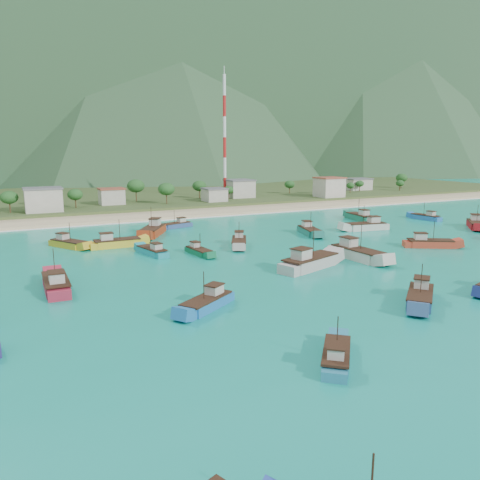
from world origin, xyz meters
name	(u,v)px	position (x,y,z in m)	size (l,w,h in m)	color
ground	(293,275)	(0.00, 0.00, 0.00)	(600.00, 600.00, 0.00)	#0D917F
beach	(158,216)	(0.00, 79.00, 0.00)	(400.00, 18.00, 1.20)	beige
land	(117,198)	(0.00, 140.00, 0.00)	(400.00, 110.00, 2.40)	#385123
surf_line	(167,220)	(0.00, 69.50, 0.00)	(400.00, 2.50, 0.08)	white
mountains	(24,48)	(-18.31, 403.81, 106.83)	(1520.00, 440.00, 260.00)	slate
village	(160,194)	(7.79, 101.06, 4.88)	(214.01, 31.19, 7.57)	beige
vegetation	(111,195)	(-9.55, 103.06, 5.16)	(275.51, 25.57, 8.54)	#235623
radio_tower	(225,137)	(36.89, 108.00, 25.46)	(1.20, 1.20, 47.72)	red
boat_0	(56,285)	(-36.67, 8.56, 0.82)	(3.45, 11.33, 6.67)	maroon
boat_1	(429,244)	(38.84, 6.16, 0.73)	(10.57, 8.11, 6.20)	#BD3A23
boat_4	(310,263)	(5.02, 2.43, 1.03)	(13.77, 7.97, 7.81)	#B0A6A0
boat_5	(152,252)	(-16.93, 25.73, 0.57)	(4.60, 9.34, 5.30)	teal
boat_6	(309,232)	(24.43, 30.50, 0.74)	(5.71, 10.96, 6.21)	#1C6559
boat_7	(336,358)	(-14.09, -29.75, 0.52)	(7.45, 8.13, 5.04)	teal
boat_9	(199,252)	(-8.44, 21.91, 0.48)	(3.34, 8.35, 4.80)	#0F633D
boat_10	(366,227)	(41.69, 29.33, 0.86)	(12.10, 5.35, 6.90)	beige
boat_13	(207,304)	(-19.38, -8.98, 0.64)	(9.56, 7.67, 5.67)	#1C69AD
boat_16	(239,243)	(2.50, 25.64, 0.69)	(7.20, 10.30, 5.93)	#AAA299
boat_17	(116,244)	(-21.87, 36.53, 0.78)	(10.90, 3.24, 6.44)	gold
boat_19	(68,244)	(-31.20, 40.96, 0.67)	(7.53, 10.04, 5.86)	gold
boat_20	(153,231)	(-10.73, 46.97, 0.97)	(9.79, 12.82, 7.51)	#9B3215
boat_21	(360,218)	(51.30, 43.07, 0.85)	(5.37, 12.01, 6.85)	#19654B
boat_22	(357,254)	(17.62, 4.70, 0.97)	(4.37, 12.84, 7.49)	beige
boat_23	(426,218)	(70.02, 35.38, 0.62)	(3.80, 9.66, 5.56)	#2367AD
boat_25	(177,226)	(-1.81, 55.04, 0.55)	(9.17, 4.96, 5.20)	#334D82
boat_29	(420,298)	(7.88, -20.05, 0.73)	(9.99, 9.12, 6.19)	#315080
boat_30	(476,225)	(70.17, 18.53, 0.84)	(10.54, 10.56, 6.81)	maroon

